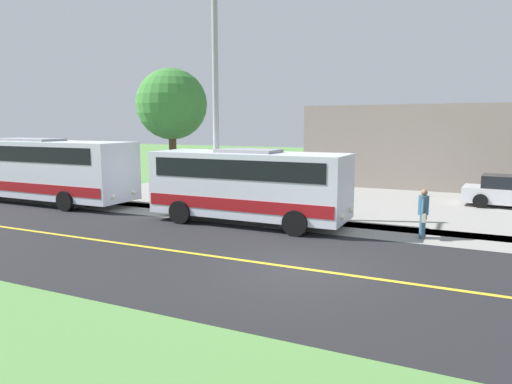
{
  "coord_description": "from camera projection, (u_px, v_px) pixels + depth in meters",
  "views": [
    {
      "loc": [
        11.12,
        3.99,
        3.8
      ],
      "look_at": [
        -3.5,
        -2.84,
        1.4
      ],
      "focal_mm": 32.21,
      "sensor_mm": 36.0,
      "label": 1
    }
  ],
  "objects": [
    {
      "name": "ground_plane",
      "position": [
        297.0,
        268.0,
        12.19
      ],
      "size": [
        120.0,
        120.0,
        0.0
      ],
      "primitive_type": "plane",
      "color": "#548442"
    },
    {
      "name": "sidewalk",
      "position": [
        346.0,
        228.0,
        16.85
      ],
      "size": [
        2.4,
        100.0,
        0.01
      ],
      "primitive_type": "cube",
      "color": "gray",
      "rests_on": "ground"
    },
    {
      "name": "street_light_pole",
      "position": [
        214.0,
        97.0,
        18.08
      ],
      "size": [
        1.97,
        0.24,
        8.88
      ],
      "color": "#9E9EA3",
      "rests_on": "ground"
    },
    {
      "name": "transit_bus_rear",
      "position": [
        31.0,
        167.0,
        22.51
      ],
      "size": [
        2.73,
        11.51,
        3.11
      ],
      "color": "silver",
      "rests_on": "ground"
    },
    {
      "name": "pedestrian_with_bags",
      "position": [
        423.0,
        212.0,
        15.29
      ],
      "size": [
        0.72,
        0.34,
        1.66
      ],
      "color": "#335972",
      "rests_on": "ground"
    },
    {
      "name": "road_centre_line",
      "position": [
        297.0,
        268.0,
        12.19
      ],
      "size": [
        0.16,
        100.0,
        0.0
      ],
      "primitive_type": "cube",
      "color": "gold",
      "rests_on": "ground"
    },
    {
      "name": "road_surface",
      "position": [
        297.0,
        268.0,
        12.19
      ],
      "size": [
        8.0,
        100.0,
        0.01
      ],
      "primitive_type": "cube",
      "color": "black",
      "rests_on": "ground"
    },
    {
      "name": "parking_lot_surface",
      "position": [
        444.0,
        204.0,
        22.04
      ],
      "size": [
        14.0,
        36.0,
        0.01
      ],
      "primitive_type": "cube",
      "color": "gray",
      "rests_on": "ground"
    },
    {
      "name": "tree_curbside",
      "position": [
        172.0,
        105.0,
        21.95
      ],
      "size": [
        3.38,
        3.38,
        6.43
      ],
      "color": "#4C3826",
      "rests_on": "ground"
    },
    {
      "name": "shuttle_bus_front",
      "position": [
        249.0,
        183.0,
        17.52
      ],
      "size": [
        2.67,
        7.67,
        2.85
      ],
      "color": "silver",
      "rests_on": "ground"
    },
    {
      "name": "commercial_building",
      "position": [
        497.0,
        146.0,
        28.72
      ],
      "size": [
        10.0,
        22.04,
        4.91
      ],
      "primitive_type": "cube",
      "color": "gray",
      "rests_on": "ground"
    }
  ]
}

